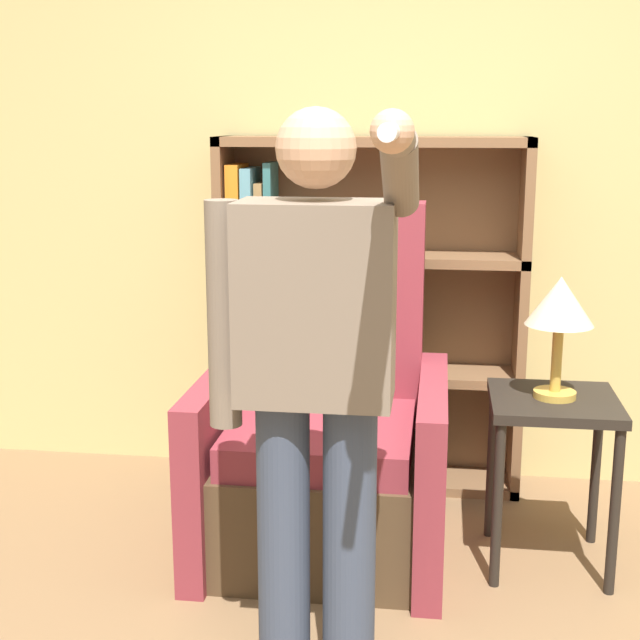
{
  "coord_description": "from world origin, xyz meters",
  "views": [
    {
      "loc": [
        0.07,
        -1.89,
        1.59
      ],
      "look_at": [
        -0.29,
        0.79,
        0.98
      ],
      "focal_mm": 50.0,
      "sensor_mm": 36.0,
      "label": 1
    }
  ],
  "objects_px": {
    "armchair": "(326,445)",
    "side_table": "(553,428)",
    "bookcase": "(344,317)",
    "table_lamp": "(560,308)",
    "person_standing": "(315,371)"
  },
  "relations": [
    {
      "from": "bookcase",
      "to": "side_table",
      "type": "relative_size",
      "value": 2.4
    },
    {
      "from": "armchair",
      "to": "table_lamp",
      "type": "relative_size",
      "value": 2.96
    },
    {
      "from": "side_table",
      "to": "table_lamp",
      "type": "xyz_separation_m",
      "value": [
        -0.0,
        0.0,
        0.44
      ]
    },
    {
      "from": "bookcase",
      "to": "side_table",
      "type": "xyz_separation_m",
      "value": [
        0.82,
        -0.69,
        -0.23
      ]
    },
    {
      "from": "table_lamp",
      "to": "bookcase",
      "type": "bearing_deg",
      "value": 139.95
    },
    {
      "from": "armchair",
      "to": "table_lamp",
      "type": "height_order",
      "value": "armchair"
    },
    {
      "from": "person_standing",
      "to": "table_lamp",
      "type": "xyz_separation_m",
      "value": [
        0.74,
        0.79,
        0.03
      ]
    },
    {
      "from": "person_standing",
      "to": "side_table",
      "type": "distance_m",
      "value": 1.16
    },
    {
      "from": "bookcase",
      "to": "table_lamp",
      "type": "bearing_deg",
      "value": -40.05
    },
    {
      "from": "bookcase",
      "to": "person_standing",
      "type": "xyz_separation_m",
      "value": [
        0.08,
        -1.48,
        0.18
      ]
    },
    {
      "from": "bookcase",
      "to": "armchair",
      "type": "bearing_deg",
      "value": -90.0
    },
    {
      "from": "person_standing",
      "to": "side_table",
      "type": "height_order",
      "value": "person_standing"
    },
    {
      "from": "table_lamp",
      "to": "person_standing",
      "type": "bearing_deg",
      "value": -133.01
    },
    {
      "from": "armchair",
      "to": "side_table",
      "type": "bearing_deg",
      "value": -4.74
    },
    {
      "from": "armchair",
      "to": "table_lamp",
      "type": "bearing_deg",
      "value": -4.74
    }
  ]
}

